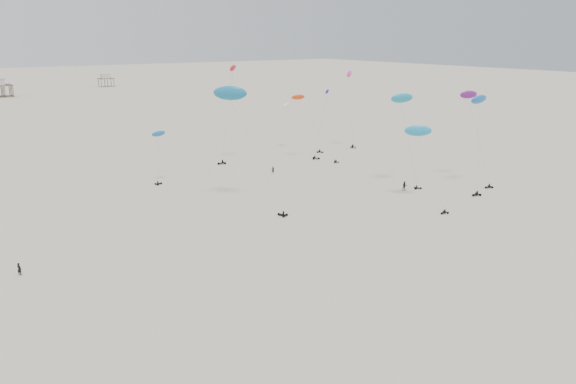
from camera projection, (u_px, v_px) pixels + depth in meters
ground_plane at (93, 136)px, 181.79m from camera, size 900.00×900.00×0.00m
pavilion_small at (106, 81)px, 356.47m from camera, size 9.00×7.00×8.00m
rig_1 at (308, 114)px, 144.35m from camera, size 7.87×12.04×18.49m
rig_2 at (473, 115)px, 122.31m from camera, size 5.35×11.07×20.47m
rig_4 at (293, 115)px, 158.59m from camera, size 7.17×13.81×15.80m
rig_5 at (403, 107)px, 118.27m from camera, size 5.65×8.10×20.08m
rig_6 at (321, 124)px, 147.48m from camera, size 7.43×4.42×18.06m
rig_8 at (229, 99)px, 140.50m from camera, size 8.00×4.65×24.68m
rig_10 at (158, 148)px, 122.46m from camera, size 4.32×4.01×11.67m
rig_11 at (478, 116)px, 116.88m from camera, size 9.85×8.16×20.17m
rig_12 at (234, 102)px, 105.02m from camera, size 6.59×18.12×24.28m
rig_13 at (350, 94)px, 159.11m from camera, size 4.31×5.04×22.18m
rig_14 at (420, 138)px, 108.08m from camera, size 6.32×13.17×16.37m
spectator_0 at (20, 275)px, 76.42m from camera, size 0.90×0.92×2.10m
spectator_1 at (404, 190)px, 118.16m from camera, size 1.31×1.16×2.32m
spectator_3 at (273, 173)px, 133.14m from camera, size 0.85×0.81×1.94m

